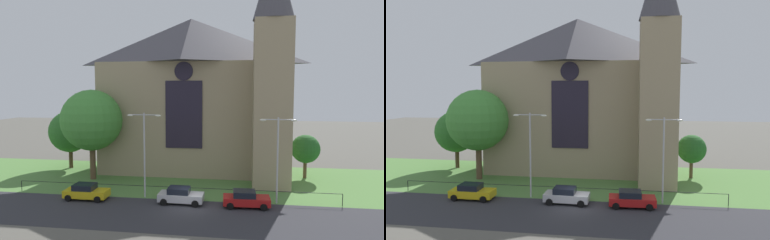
{
  "view_description": "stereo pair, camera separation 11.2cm",
  "coord_description": "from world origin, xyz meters",
  "views": [
    {
      "loc": [
        4.65,
        -29.87,
        10.67
      ],
      "look_at": [
        -0.85,
        8.0,
        7.25
      ],
      "focal_mm": 32.11,
      "sensor_mm": 36.0,
      "label": 1
    },
    {
      "loc": [
        4.76,
        -29.85,
        10.67
      ],
      "look_at": [
        -0.85,
        8.0,
        7.25
      ],
      "focal_mm": 32.11,
      "sensor_mm": 36.0,
      "label": 2
    }
  ],
  "objects": [
    {
      "name": "ground",
      "position": [
        0.0,
        10.0,
        0.0
      ],
      "size": [
        160.0,
        160.0,
        0.0
      ],
      "primitive_type": "plane",
      "color": "#56544C"
    },
    {
      "name": "road_asphalt",
      "position": [
        0.0,
        -2.0,
        0.0
      ],
      "size": [
        120.0,
        8.0,
        0.01
      ],
      "primitive_type": "cube",
      "color": "#2D2D33",
      "rests_on": "ground"
    },
    {
      "name": "grass_verge",
      "position": [
        0.0,
        8.0,
        0.0
      ],
      "size": [
        120.0,
        20.0,
        0.01
      ],
      "primitive_type": "cube",
      "color": "#517F3D",
      "rests_on": "ground"
    },
    {
      "name": "church_building",
      "position": [
        -1.35,
        15.45,
        10.27
      ],
      "size": [
        23.2,
        16.2,
        26.0
      ],
      "color": "tan",
      "rests_on": "ground"
    },
    {
      "name": "iron_railing",
      "position": [
        -2.12,
        2.5,
        0.98
      ],
      "size": [
        32.17,
        0.07,
        1.13
      ],
      "color": "black",
      "rests_on": "ground"
    },
    {
      "name": "tree_left_near",
      "position": [
        -12.84,
        8.26,
        7.04
      ],
      "size": [
        7.18,
        7.18,
        10.66
      ],
      "color": "brown",
      "rests_on": "ground"
    },
    {
      "name": "tree_left_far",
      "position": [
        -18.32,
        13.38,
        4.98
      ],
      "size": [
        5.58,
        5.58,
        7.78
      ],
      "color": "#4C3823",
      "rests_on": "ground"
    },
    {
      "name": "tree_right_far",
      "position": [
        12.33,
        12.49,
        3.51
      ],
      "size": [
        3.42,
        3.42,
        5.24
      ],
      "color": "brown",
      "rests_on": "ground"
    },
    {
      "name": "streetlamp_near",
      "position": [
        -4.77,
        2.4,
        5.33
      ],
      "size": [
        3.37,
        0.26,
        8.4
      ],
      "color": "#B2B2B7",
      "rests_on": "ground"
    },
    {
      "name": "streetlamp_far",
      "position": [
        8.01,
        2.4,
        5.16
      ],
      "size": [
        3.37,
        0.26,
        8.09
      ],
      "color": "#B2B2B7",
      "rests_on": "ground"
    },
    {
      "name": "parked_car_yellow",
      "position": [
        -10.24,
        0.94,
        0.74
      ],
      "size": [
        4.21,
        2.04,
        1.51
      ],
      "rotation": [
        0.0,
        0.0,
        -0.0
      ],
      "color": "gold",
      "rests_on": "ground"
    },
    {
      "name": "parked_car_silver",
      "position": [
        -0.93,
        1.09,
        0.74
      ],
      "size": [
        4.25,
        2.12,
        1.51
      ],
      "rotation": [
        0.0,
        0.0,
        -0.03
      ],
      "color": "#B7B7BC",
      "rests_on": "ground"
    },
    {
      "name": "parked_car_red",
      "position": [
        5.13,
        0.92,
        0.74
      ],
      "size": [
        4.27,
        2.17,
        1.51
      ],
      "rotation": [
        0.0,
        0.0,
        0.04
      ],
      "color": "#B21919",
      "rests_on": "ground"
    }
  ]
}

